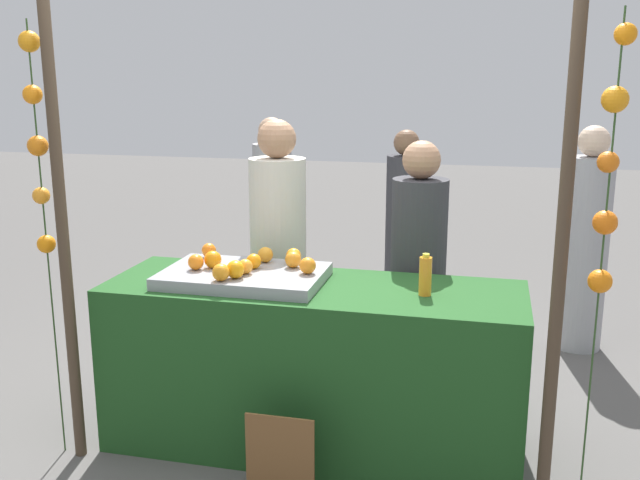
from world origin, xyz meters
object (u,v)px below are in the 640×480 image
object	(u,v)px
orange_0	(254,261)
juice_bottle	(425,276)
stall_counter	(313,366)
vendor_right	(417,288)
vendor_left	(279,269)
chalkboard_sign	(280,461)
orange_1	(245,267)

from	to	relation	value
orange_0	juice_bottle	xyz separation A→B (m)	(0.88, -0.05, -0.00)
stall_counter	vendor_right	bearing A→B (deg)	50.12
vendor_left	chalkboard_sign	bearing A→B (deg)	-73.13
chalkboard_sign	vendor_right	distance (m)	1.32
chalkboard_sign	vendor_left	size ratio (longest dim) A/B	0.27
stall_counter	vendor_left	size ratio (longest dim) A/B	1.27
orange_0	juice_bottle	distance (m)	0.88
orange_1	vendor_left	distance (m)	0.69
chalkboard_sign	orange_1	bearing A→B (deg)	123.33
stall_counter	juice_bottle	distance (m)	0.77
orange_1	juice_bottle	distance (m)	0.89
vendor_left	stall_counter	bearing A→B (deg)	-58.66
juice_bottle	orange_1	bearing A→B (deg)	-176.78
stall_counter	orange_1	distance (m)	0.63
juice_bottle	vendor_left	size ratio (longest dim) A/B	0.12
orange_1	vendor_left	world-z (taller)	vendor_left
orange_0	stall_counter	bearing A→B (deg)	-5.22
orange_0	vendor_right	distance (m)	0.98
chalkboard_sign	stall_counter	bearing A→B (deg)	88.86
orange_1	vendor_right	distance (m)	1.05
vendor_right	juice_bottle	bearing A→B (deg)	-81.07
chalkboard_sign	vendor_right	xyz separation A→B (m)	(0.48, 1.12, 0.51)
chalkboard_sign	juice_bottle	bearing A→B (deg)	43.09
orange_1	chalkboard_sign	xyz separation A→B (m)	(0.32, -0.48, -0.75)
orange_1	chalkboard_sign	world-z (taller)	orange_1
juice_bottle	vendor_left	distance (m)	1.12
orange_1	vendor_left	xyz separation A→B (m)	(-0.03, 0.66, -0.20)
juice_bottle	vendor_left	bearing A→B (deg)	146.17
orange_0	vendor_right	bearing A→B (deg)	33.96
orange_1	chalkboard_sign	distance (m)	0.95
orange_0	vendor_right	xyz separation A→B (m)	(0.79, 0.53, -0.24)
orange_1	orange_0	bearing A→B (deg)	84.92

